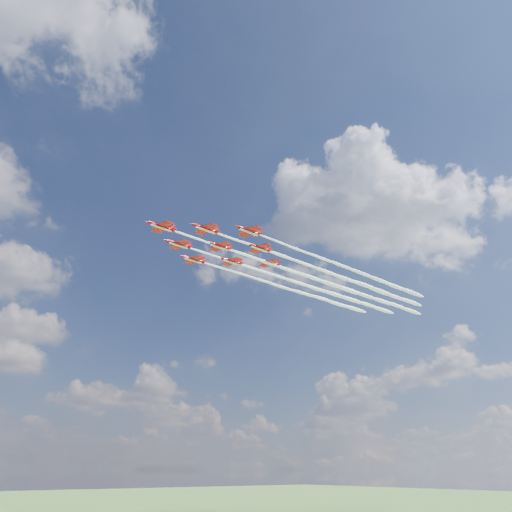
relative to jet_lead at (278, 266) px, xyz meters
The scene contains 9 objects.
jet_lead is the anchor object (origin of this frame).
jet_row2_port 13.51m from the jet_lead, 30.16° to the right, with size 104.63×12.89×2.60m.
jet_row2_starb 13.51m from the jet_lead, 38.88° to the left, with size 104.63×12.89×2.60m.
jet_row3_port 27.02m from the jet_lead, 30.16° to the right, with size 104.63×12.89×2.60m.
jet_row3_centre 22.26m from the jet_lead, ahead, with size 104.63×12.89×2.60m.
jet_row3_starb 27.02m from the jet_lead, 38.88° to the left, with size 104.63×12.89×2.60m.
jet_row4_port 34.26m from the jet_lead, ahead, with size 104.63×12.89×2.60m.
jet_row4_starb 34.26m from the jet_lead, 17.27° to the left, with size 104.63×12.89×2.60m.
jet_tail 44.52m from the jet_lead, ahead, with size 104.63×12.89×2.60m.
Camera 1 is at (-84.97, -130.35, 14.26)m, focal length 35.00 mm.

